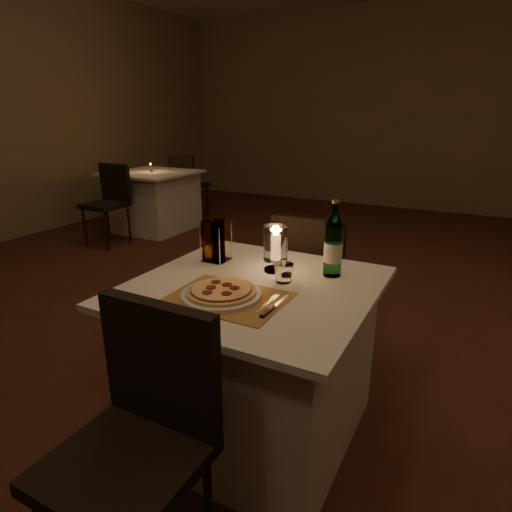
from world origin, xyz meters
The scene contains 18 objects.
floor centered at (0.00, 0.00, -0.01)m, with size 8.00×10.00×0.02m, color #492217.
wall_back centered at (0.00, 5.01, 1.50)m, with size 8.00×0.02×3.00m, color olive.
main_table centered at (0.11, -0.58, 0.37)m, with size 1.00×1.00×0.74m.
chair_near centered at (0.11, -1.29, 0.55)m, with size 0.42×0.42×0.90m.
chair_far centered at (0.11, 0.13, 0.55)m, with size 0.42×0.42×0.90m.
placemat centered at (0.09, -0.76, 0.74)m, with size 0.45×0.34×0.00m, color #A47139.
plate centered at (0.06, -0.76, 0.75)m, with size 0.32×0.32×0.01m, color white.
pizza centered at (0.06, -0.76, 0.77)m, with size 0.28×0.28×0.02m.
fork centered at (0.25, -0.73, 0.75)m, with size 0.02×0.18×0.00m.
knife centered at (0.29, -0.79, 0.75)m, with size 0.02×0.22×0.01m.
tumbler centered at (0.21, -0.50, 0.78)m, with size 0.09×0.09×0.09m, color white, non-canonical shape.
water_bottle centered at (0.37, -0.32, 0.88)m, with size 0.08×0.08×0.34m.
hurricane_candle centered at (0.12, -0.39, 0.87)m, with size 0.11×0.11×0.21m.
cruet_caddy centered at (-0.20, -0.41, 0.84)m, with size 0.12×0.12×0.21m.
neighbor_table_left centered at (-2.80, 2.11, 0.37)m, with size 1.00×1.00×0.74m.
neighbor_chair_la centered at (-2.80, 1.40, 0.55)m, with size 0.42×0.42×0.90m.
neighbor_chair_lb centered at (-2.80, 2.82, 0.55)m, with size 0.42×0.42×0.90m.
neighbor_candle_left centered at (-2.80, 2.11, 0.79)m, with size 0.03×0.03×0.11m.
Camera 1 is at (0.91, -2.07, 1.43)m, focal length 30.00 mm.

